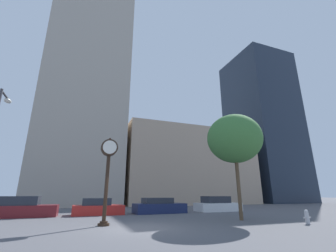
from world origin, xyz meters
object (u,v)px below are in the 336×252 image
(car_maroon, at_px, (20,208))
(fire_hydrant_far, at_px, (307,217))
(street_clock, at_px, (108,164))
(bare_tree, at_px, (234,139))
(car_white, at_px, (217,205))
(car_navy, at_px, (159,207))
(car_red, at_px, (98,208))

(car_maroon, xyz_separation_m, fire_hydrant_far, (15.54, -9.84, -0.21))
(street_clock, relative_size, fire_hydrant_far, 6.28)
(fire_hydrant_far, height_order, bare_tree, bare_tree)
(car_maroon, xyz_separation_m, bare_tree, (13.39, -7.01, 4.61))
(bare_tree, bearing_deg, fire_hydrant_far, -52.81)
(car_maroon, distance_m, car_white, 16.10)
(bare_tree, bearing_deg, car_white, 68.54)
(car_maroon, relative_size, car_navy, 1.07)
(street_clock, xyz_separation_m, car_white, (10.99, 6.45, -2.58))
(car_navy, bearing_deg, fire_hydrant_far, -63.75)
(car_maroon, height_order, bare_tree, bare_tree)
(car_red, relative_size, fire_hydrant_far, 5.22)
(fire_hydrant_far, xyz_separation_m, bare_tree, (-2.15, 2.83, 4.83))
(street_clock, distance_m, fire_hydrant_far, 11.27)
(street_clock, distance_m, bare_tree, 8.54)
(street_clock, distance_m, car_navy, 8.62)
(car_red, height_order, car_white, car_white)
(car_maroon, distance_m, fire_hydrant_far, 18.39)
(car_maroon, xyz_separation_m, car_navy, (10.27, -0.19, -0.06))
(street_clock, bearing_deg, car_red, 88.59)
(bare_tree, bearing_deg, car_red, 139.03)
(street_clock, bearing_deg, fire_hydrant_far, -17.36)
(car_navy, distance_m, car_white, 5.83)
(car_navy, bearing_deg, bare_tree, -67.79)
(fire_hydrant_far, bearing_deg, car_red, 136.10)
(street_clock, height_order, bare_tree, bare_tree)
(street_clock, relative_size, car_navy, 1.05)
(car_maroon, bearing_deg, fire_hydrant_far, -31.70)
(car_red, relative_size, bare_tree, 0.56)
(car_white, height_order, bare_tree, bare_tree)
(car_white, relative_size, bare_tree, 0.62)
(car_maroon, height_order, car_navy, car_maroon)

